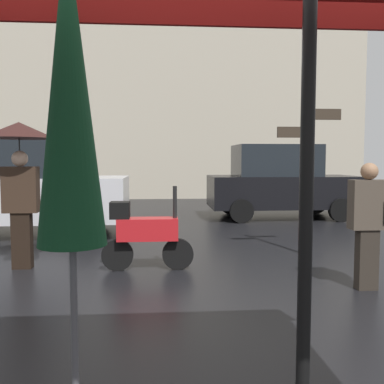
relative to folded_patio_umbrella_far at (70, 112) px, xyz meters
The scene contains 8 objects.
folded_patio_umbrella_far is the anchor object (origin of this frame).
pedestrian_with_umbrella 4.64m from the folded_patio_umbrella_far, 110.28° to the left, with size 1.05×1.05×2.17m.
pedestrian_with_bag 4.33m from the folded_patio_umbrella_far, 44.33° to the left, with size 0.49×0.24×1.58m.
parked_scooter 4.30m from the folded_patio_umbrella_far, 87.01° to the left, with size 1.34×0.32×1.23m.
parked_car_left 10.28m from the folded_patio_umbrella_far, 68.42° to the left, with size 4.01×1.95×2.02m.
parked_car_right 7.69m from the folded_patio_umbrella_far, 109.17° to the left, with size 4.34×1.88×2.10m.
street_signpost 5.74m from the folded_patio_umbrella_far, 59.34° to the left, with size 1.08×0.08×2.62m.
building_block 17.29m from the folded_patio_umbrella_far, 87.75° to the left, with size 16.83×2.46×12.46m, color #B2A893.
Camera 1 is at (-0.23, -2.93, 1.62)m, focal length 40.27 mm.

